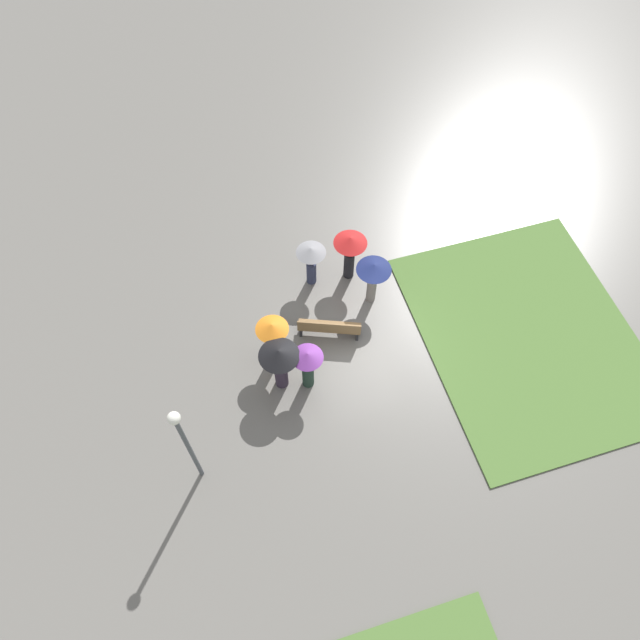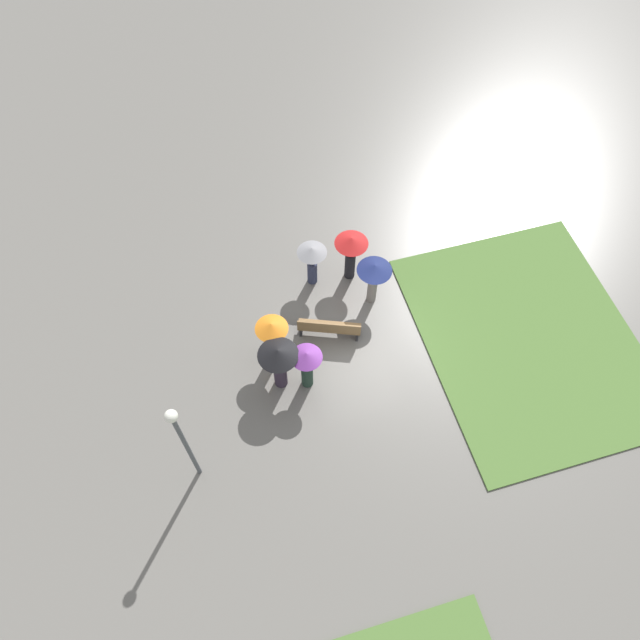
{
  "view_description": "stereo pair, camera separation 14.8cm",
  "coord_description": "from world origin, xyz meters",
  "px_view_note": "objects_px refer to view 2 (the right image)",
  "views": [
    {
      "loc": [
        3.93,
        8.67,
        17.0
      ],
      "look_at": [
        1.02,
        -0.93,
        0.68
      ],
      "focal_mm": 35.0,
      "sensor_mm": 36.0,
      "label": 1
    },
    {
      "loc": [
        3.78,
        8.71,
        17.0
      ],
      "look_at": [
        1.02,
        -0.93,
        0.68
      ],
      "focal_mm": 35.0,
      "sensor_mm": 36.0,
      "label": 2
    }
  ],
  "objects_px": {
    "lamp_post": "(182,437)",
    "crowd_person_purple": "(307,364)",
    "park_bench": "(329,328)",
    "crowd_person_black": "(279,360)",
    "crowd_person_grey": "(312,258)",
    "crowd_person_navy": "(374,274)",
    "crowd_person_orange": "(272,334)",
    "crowd_person_red": "(351,249)"
  },
  "relations": [
    {
      "from": "crowd_person_purple",
      "to": "crowd_person_orange",
      "type": "distance_m",
      "value": 1.35
    },
    {
      "from": "crowd_person_black",
      "to": "crowd_person_red",
      "type": "distance_m",
      "value": 4.52
    },
    {
      "from": "lamp_post",
      "to": "crowd_person_orange",
      "type": "xyz_separation_m",
      "value": [
        -2.89,
        -2.95,
        -1.29
      ]
    },
    {
      "from": "park_bench",
      "to": "crowd_person_black",
      "type": "distance_m",
      "value": 2.38
    },
    {
      "from": "crowd_person_black",
      "to": "crowd_person_orange",
      "type": "height_order",
      "value": "crowd_person_black"
    },
    {
      "from": "lamp_post",
      "to": "crowd_person_purple",
      "type": "xyz_separation_m",
      "value": [
        -3.62,
        -1.81,
        -1.42
      ]
    },
    {
      "from": "crowd_person_black",
      "to": "crowd_person_red",
      "type": "height_order",
      "value": "crowd_person_black"
    },
    {
      "from": "crowd_person_black",
      "to": "crowd_person_grey",
      "type": "height_order",
      "value": "crowd_person_black"
    },
    {
      "from": "crowd_person_purple",
      "to": "crowd_person_black",
      "type": "bearing_deg",
      "value": 37.56
    },
    {
      "from": "crowd_person_orange",
      "to": "crowd_person_red",
      "type": "bearing_deg",
      "value": 45.83
    },
    {
      "from": "crowd_person_navy",
      "to": "crowd_person_grey",
      "type": "bearing_deg",
      "value": 138.93
    },
    {
      "from": "crowd_person_navy",
      "to": "crowd_person_black",
      "type": "bearing_deg",
      "value": -153.27
    },
    {
      "from": "crowd_person_navy",
      "to": "crowd_person_red",
      "type": "relative_size",
      "value": 0.94
    },
    {
      "from": "park_bench",
      "to": "lamp_post",
      "type": "xyz_separation_m",
      "value": [
        4.7,
        3.2,
        2.18
      ]
    },
    {
      "from": "crowd_person_black",
      "to": "crowd_person_navy",
      "type": "relative_size",
      "value": 1.08
    },
    {
      "from": "lamp_post",
      "to": "crowd_person_purple",
      "type": "distance_m",
      "value": 4.29
    },
    {
      "from": "lamp_post",
      "to": "crowd_person_navy",
      "type": "relative_size",
      "value": 2.22
    },
    {
      "from": "crowd_person_purple",
      "to": "crowd_person_navy",
      "type": "bearing_deg",
      "value": -85.49
    },
    {
      "from": "crowd_person_black",
      "to": "crowd_person_red",
      "type": "xyz_separation_m",
      "value": [
        -3.16,
        -3.22,
        -0.02
      ]
    },
    {
      "from": "lamp_post",
      "to": "crowd_person_black",
      "type": "bearing_deg",
      "value": -144.44
    },
    {
      "from": "crowd_person_red",
      "to": "crowd_person_purple",
      "type": "distance_m",
      "value": 4.21
    },
    {
      "from": "crowd_person_navy",
      "to": "crowd_person_orange",
      "type": "xyz_separation_m",
      "value": [
        3.52,
        1.21,
        -0.05
      ]
    },
    {
      "from": "lamp_post",
      "to": "crowd_person_red",
      "type": "height_order",
      "value": "lamp_post"
    },
    {
      "from": "crowd_person_navy",
      "to": "crowd_person_grey",
      "type": "height_order",
      "value": "crowd_person_navy"
    },
    {
      "from": "park_bench",
      "to": "crowd_person_grey",
      "type": "relative_size",
      "value": 1.13
    },
    {
      "from": "lamp_post",
      "to": "crowd_person_purple",
      "type": "relative_size",
      "value": 2.21
    },
    {
      "from": "park_bench",
      "to": "crowd_person_red",
      "type": "relative_size",
      "value": 1.01
    },
    {
      "from": "crowd_person_black",
      "to": "crowd_person_navy",
      "type": "height_order",
      "value": "crowd_person_black"
    },
    {
      "from": "park_bench",
      "to": "crowd_person_navy",
      "type": "xyz_separation_m",
      "value": [
        -1.71,
        -0.95,
        0.94
      ]
    },
    {
      "from": "crowd_person_orange",
      "to": "crowd_person_grey",
      "type": "distance_m",
      "value": 3.09
    },
    {
      "from": "park_bench",
      "to": "crowd_person_orange",
      "type": "distance_m",
      "value": 2.03
    },
    {
      "from": "park_bench",
      "to": "lamp_post",
      "type": "bearing_deg",
      "value": 55.84
    },
    {
      "from": "crowd_person_black",
      "to": "crowd_person_grey",
      "type": "xyz_separation_m",
      "value": [
        -1.91,
        -3.35,
        -0.22
      ]
    },
    {
      "from": "crowd_person_black",
      "to": "crowd_person_grey",
      "type": "relative_size",
      "value": 1.15
    },
    {
      "from": "crowd_person_navy",
      "to": "crowd_person_orange",
      "type": "height_order",
      "value": "crowd_person_orange"
    },
    {
      "from": "crowd_person_red",
      "to": "crowd_person_orange",
      "type": "xyz_separation_m",
      "value": [
        3.13,
        2.32,
        -0.06
      ]
    },
    {
      "from": "crowd_person_black",
      "to": "crowd_person_purple",
      "type": "relative_size",
      "value": 1.08
    },
    {
      "from": "park_bench",
      "to": "lamp_post",
      "type": "height_order",
      "value": "lamp_post"
    },
    {
      "from": "crowd_person_purple",
      "to": "crowd_person_grey",
      "type": "relative_size",
      "value": 1.06
    },
    {
      "from": "crowd_person_navy",
      "to": "crowd_person_orange",
      "type": "bearing_deg",
      "value": -165.05
    },
    {
      "from": "lamp_post",
      "to": "crowd_person_grey",
      "type": "xyz_separation_m",
      "value": [
        -4.77,
        -5.4,
        -1.43
      ]
    },
    {
      "from": "crowd_person_red",
      "to": "crowd_person_purple",
      "type": "bearing_deg",
      "value": -152.2
    }
  ]
}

